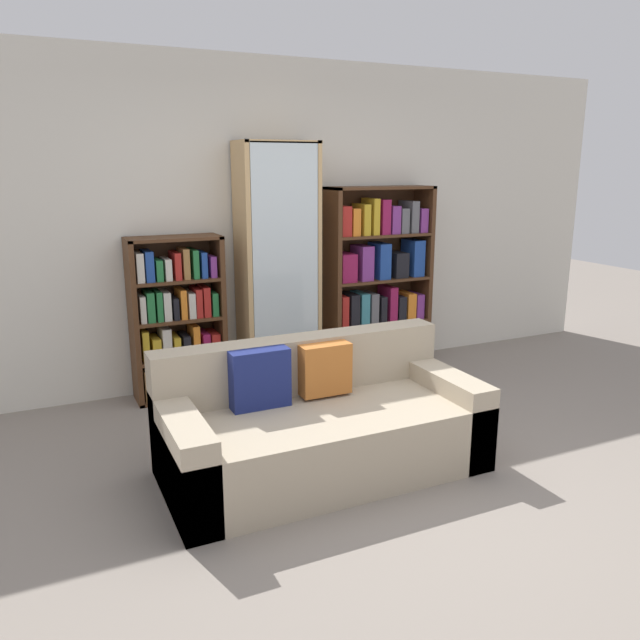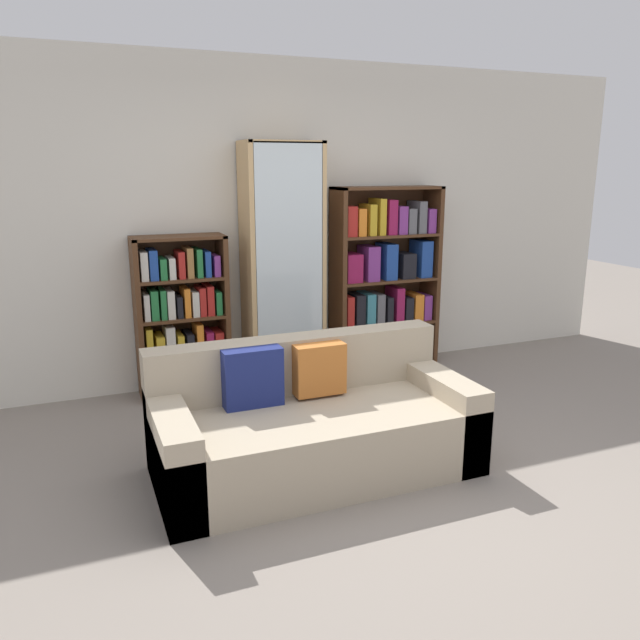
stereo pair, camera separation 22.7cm
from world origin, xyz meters
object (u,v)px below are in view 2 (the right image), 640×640
at_px(display_cabinet, 282,267).
at_px(wine_bottle, 359,380).
at_px(bookshelf_left, 182,320).
at_px(couch, 313,426).
at_px(bookshelf_right, 385,284).

xyz_separation_m(display_cabinet, wine_bottle, (0.41, -0.66, -0.85)).
bearing_deg(bookshelf_left, wine_bottle, -27.88).
distance_m(couch, bookshelf_right, 2.18).
bearing_deg(wine_bottle, couch, -128.96).
bearing_deg(bookshelf_left, display_cabinet, -1.06).
distance_m(couch, wine_bottle, 1.25).
relative_size(bookshelf_left, bookshelf_right, 0.79).
bearing_deg(bookshelf_right, bookshelf_left, 179.99).
distance_m(display_cabinet, bookshelf_right, 1.01).
xyz_separation_m(display_cabinet, bookshelf_right, (0.98, 0.02, -0.22)).
bearing_deg(bookshelf_right, display_cabinet, -179.09).
height_order(display_cabinet, wine_bottle, display_cabinet).
distance_m(bookshelf_left, bookshelf_right, 1.85).
xyz_separation_m(couch, wine_bottle, (0.78, 0.96, -0.12)).
bearing_deg(display_cabinet, couch, -102.76).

